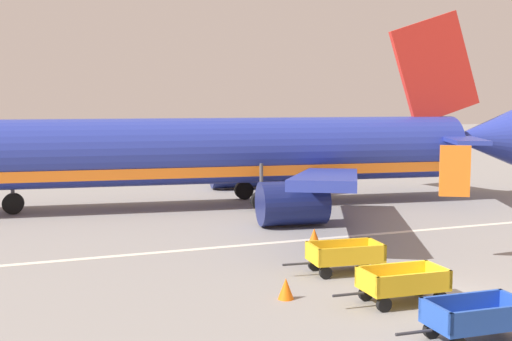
% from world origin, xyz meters
% --- Properties ---
extents(ground_plane, '(220.00, 220.00, 0.00)m').
position_xyz_m(ground_plane, '(0.00, 0.00, 0.00)').
color(ground_plane, gray).
extents(apron_stripe, '(120.00, 0.36, 0.01)m').
position_xyz_m(apron_stripe, '(0.00, 9.44, 0.01)').
color(apron_stripe, silver).
rests_on(apron_stripe, ground).
extents(airplane, '(37.64, 30.32, 11.34)m').
position_xyz_m(airplane, '(-0.27, 19.48, 3.05)').
color(airplane, '#28389E').
rests_on(airplane, ground).
extents(baggage_cart_second_in_row, '(3.59, 1.53, 1.07)m').
position_xyz_m(baggage_cart_second_in_row, '(-1.32, -3.09, 0.60)').
color(baggage_cart_second_in_row, '#234CB2').
rests_on(baggage_cart_second_in_row, ground).
extents(baggage_cart_third_in_row, '(3.58, 1.52, 1.07)m').
position_xyz_m(baggage_cart_third_in_row, '(-1.25, 0.31, 0.60)').
color(baggage_cart_third_in_row, gold).
rests_on(baggage_cart_third_in_row, ground).
extents(baggage_cart_fourth_in_row, '(3.61, 1.66, 1.07)m').
position_xyz_m(baggage_cart_fourth_in_row, '(-1.17, 4.01, 0.60)').
color(baggage_cart_fourth_in_row, gold).
rests_on(baggage_cart_fourth_in_row, ground).
extents(traffic_cone_near_plane, '(0.51, 0.51, 0.67)m').
position_xyz_m(traffic_cone_near_plane, '(-0.09, 8.63, 0.34)').
color(traffic_cone_near_plane, orange).
rests_on(traffic_cone_near_plane, ground).
extents(traffic_cone_mid_apron, '(0.50, 0.50, 0.66)m').
position_xyz_m(traffic_cone_mid_apron, '(-4.34, 1.95, 0.33)').
color(traffic_cone_mid_apron, orange).
rests_on(traffic_cone_mid_apron, ground).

